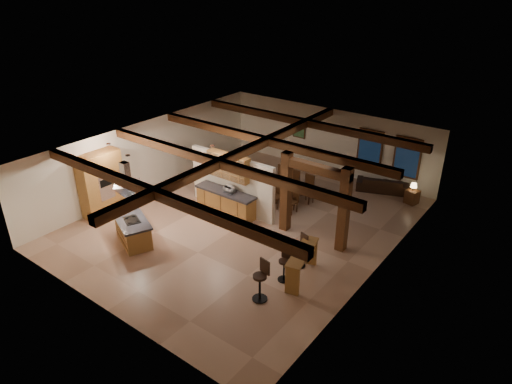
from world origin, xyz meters
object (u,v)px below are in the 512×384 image
dining_table (288,194)px  sofa (382,184)px  kitchen_island (133,231)px  bar_counter (302,260)px

dining_table → sofa: size_ratio=0.82×
kitchen_island → bar_counter: bar_counter is taller
dining_table → bar_counter: (3.13, -3.99, 0.34)m
dining_table → sofa: bearing=65.1°
kitchen_island → dining_table: kitchen_island is taller
dining_table → bar_counter: bearing=-36.7°
kitchen_island → sofa: 10.15m
dining_table → kitchen_island: bearing=-98.1°
bar_counter → kitchen_island: bearing=-163.2°
kitchen_island → dining_table: size_ratio=1.15×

